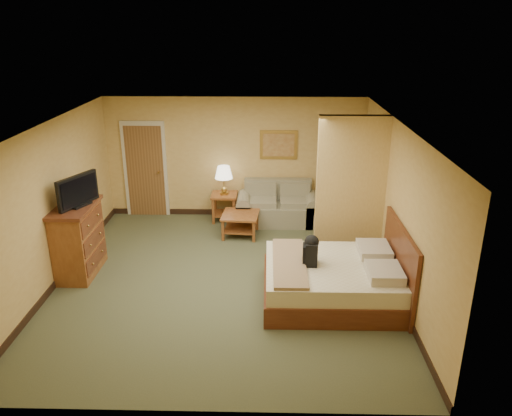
{
  "coord_description": "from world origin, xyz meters",
  "views": [
    {
      "loc": [
        0.7,
        -7.37,
        4.08
      ],
      "look_at": [
        0.51,
        0.6,
        1.06
      ],
      "focal_mm": 35.0,
      "sensor_mm": 36.0,
      "label": 1
    }
  ],
  "objects_px": {
    "dresser": "(78,240)",
    "bed": "(339,280)",
    "coffee_table": "(240,220)",
    "loveseat": "(278,209)"
  },
  "relations": [
    {
      "from": "coffee_table",
      "to": "bed",
      "type": "relative_size",
      "value": 0.35
    },
    {
      "from": "dresser",
      "to": "bed",
      "type": "height_order",
      "value": "dresser"
    },
    {
      "from": "bed",
      "to": "loveseat",
      "type": "bearing_deg",
      "value": 105.87
    },
    {
      "from": "loveseat",
      "to": "bed",
      "type": "height_order",
      "value": "bed"
    },
    {
      "from": "coffee_table",
      "to": "dresser",
      "type": "xyz_separation_m",
      "value": [
        -2.64,
        -1.66,
        0.29
      ]
    },
    {
      "from": "coffee_table",
      "to": "bed",
      "type": "distance_m",
      "value": 2.92
    },
    {
      "from": "bed",
      "to": "dresser",
      "type": "bearing_deg",
      "value": 170.12
    },
    {
      "from": "coffee_table",
      "to": "dresser",
      "type": "bearing_deg",
      "value": -147.86
    },
    {
      "from": "dresser",
      "to": "bed",
      "type": "bearing_deg",
      "value": -9.88
    },
    {
      "from": "dresser",
      "to": "bed",
      "type": "xyz_separation_m",
      "value": [
        4.29,
        -0.75,
        -0.29
      ]
    }
  ]
}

